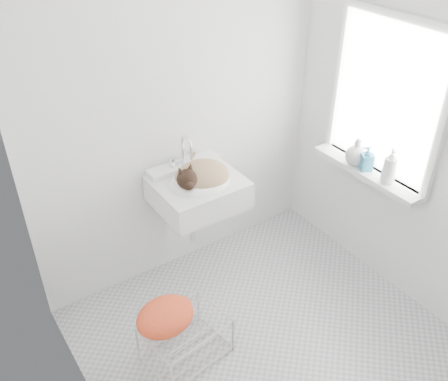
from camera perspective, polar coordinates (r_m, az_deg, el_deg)
floor at (r=3.46m, az=4.52°, el=-16.26°), size 2.20×2.00×0.02m
back_wall at (r=3.36m, az=-5.17°, el=9.10°), size 2.20×0.02×2.50m
right_wall at (r=3.37m, az=20.56°, el=7.06°), size 0.02×2.00×2.50m
left_wall at (r=2.22m, az=-17.15°, el=-7.09°), size 0.02×2.00×2.50m
window_glass at (r=3.42m, az=18.13°, el=9.83°), size 0.01×0.80×1.00m
window_frame at (r=3.41m, az=17.96°, el=9.79°), size 0.04×0.90×1.10m
windowsill at (r=3.60m, az=15.92°, el=2.05°), size 0.16×0.88×0.04m
sink at (r=3.34m, az=-3.02°, el=1.20°), size 0.58×0.50×0.23m
faucet at (r=3.40m, az=-4.69°, el=4.54°), size 0.21×0.15×0.21m
cat at (r=3.31m, az=-2.68°, el=1.72°), size 0.40×0.32×0.25m
wire_rack at (r=3.25m, az=-4.35°, el=-16.61°), size 0.53×0.41×0.29m
towel at (r=3.12m, az=-6.67°, el=-14.67°), size 0.40×0.30×0.15m
bottle_a at (r=3.49m, az=18.05°, el=0.95°), size 0.11×0.11×0.21m
bottle_b at (r=3.58m, az=15.77°, el=2.33°), size 0.11×0.11×0.18m
bottle_c at (r=3.64m, az=14.67°, el=3.00°), size 0.18×0.18×0.19m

